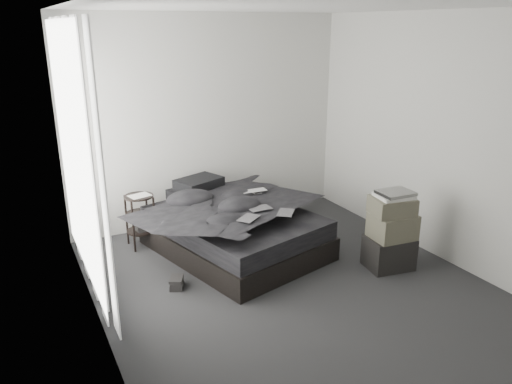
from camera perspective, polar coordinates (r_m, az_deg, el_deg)
name	(u,v)px	position (r m, az deg, el deg)	size (l,w,h in m)	color
floor	(293,287)	(5.01, 4.26, -10.80)	(3.60, 4.20, 0.01)	#29292B
ceiling	(301,6)	(4.37, 5.12, 20.46)	(3.60, 4.20, 0.01)	white
wall_back	(209,121)	(6.35, -5.41, 8.06)	(3.60, 0.01, 2.60)	silver
wall_front	(498,247)	(3.04, 25.95, -5.70)	(3.60, 0.01, 2.60)	silver
wall_left	(90,188)	(3.91, -18.43, 0.47)	(0.01, 4.20, 2.60)	silver
wall_right	(442,139)	(5.65, 20.47, 5.65)	(0.01, 4.20, 2.60)	silver
window_left	(74,154)	(4.76, -20.06, 4.07)	(0.02, 2.00, 2.30)	white
curtain_left	(81,161)	(4.79, -19.37, 3.34)	(0.06, 2.12, 2.48)	white
bed	(235,240)	(5.69, -2.38, -5.55)	(1.41, 1.87, 0.25)	black
mattress	(235,222)	(5.60, -2.41, -3.43)	(1.36, 1.81, 0.20)	black
duvet	(237,205)	(5.49, -2.14, -1.55)	(1.38, 1.60, 0.22)	black
pillow_lower	(194,193)	(6.07, -7.09, -0.16)	(0.56, 0.38, 0.13)	black
pillow_upper	(199,183)	(6.05, -6.55, 1.02)	(0.53, 0.36, 0.12)	black
laptop	(255,187)	(5.73, -0.07, 0.60)	(0.30, 0.19, 0.02)	silver
comic_a	(249,212)	(4.99, -0.85, -2.27)	(0.24, 0.15, 0.01)	black
comic_b	(260,202)	(5.26, 0.43, -1.12)	(0.24, 0.15, 0.01)	black
comic_c	(286,205)	(5.14, 3.43, -1.54)	(0.24, 0.15, 0.01)	black
side_stand	(141,221)	(5.90, -13.05, -3.27)	(0.33, 0.33, 0.61)	black
papers	(140,196)	(5.79, -13.16, -0.44)	(0.23, 0.17, 0.01)	white
floor_books	(177,282)	(5.02, -9.06, -10.14)	(0.12, 0.18, 0.12)	black
box_lower	(389,252)	(5.49, 14.93, -6.66)	(0.46, 0.36, 0.34)	black
box_mid	(393,226)	(5.37, 15.34, -3.77)	(0.43, 0.34, 0.26)	#565444
box_upper	(392,206)	(5.29, 15.30, -1.54)	(0.41, 0.33, 0.18)	#565444
art_book_white	(394,196)	(5.26, 15.50, -0.42)	(0.35, 0.28, 0.04)	silver
art_book_snake	(396,193)	(5.24, 15.68, -0.10)	(0.34, 0.27, 0.03)	silver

